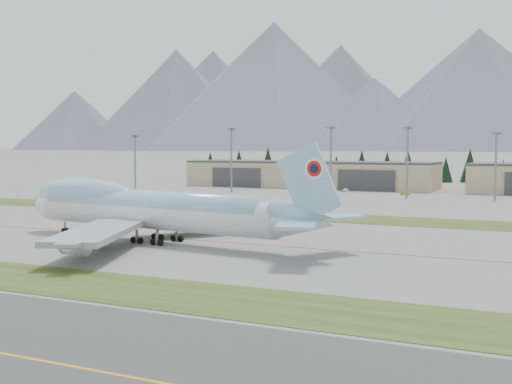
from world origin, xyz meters
The scene contains 11 objects.
ground centered at (0.00, 0.00, 0.00)m, with size 7000.00×7000.00×0.00m, color slate.
grass_strip_near centered at (0.00, -38.00, 0.00)m, with size 400.00×14.00×0.08m, color #2C4418.
grass_strip_far centered at (0.00, 45.00, 0.00)m, with size 400.00×18.00×0.08m, color #2C4418.
taxiway_line_main centered at (0.00, 0.00, 0.00)m, with size 400.00×0.40×0.02m, color #C78B17.
boeing_747_freighter centered at (-15.46, -5.14, 5.86)m, with size 67.68×57.82×17.77m.
hangar_left centered at (-70.00, 149.90, 5.39)m, with size 48.00×26.60×10.80m.
hangar_center centered at (-15.00, 149.90, 5.39)m, with size 48.00×26.60×10.80m.
floodlight_masts centered at (-10.68, 109.99, 15.70)m, with size 184.71×8.74×23.63m.
service_vehicle_a centered at (-20.79, 129.47, 0.00)m, with size 1.60×3.96×1.35m, color white.
service_vehicle_b centered at (2.54, 123.76, 0.00)m, with size 1.28×3.65×1.20m, color #B3872C.
conifer_belt centered at (-1.70, 211.95, 7.09)m, with size 272.14×14.54×16.94m.
Camera 1 is at (49.54, -99.86, 17.05)m, focal length 45.00 mm.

